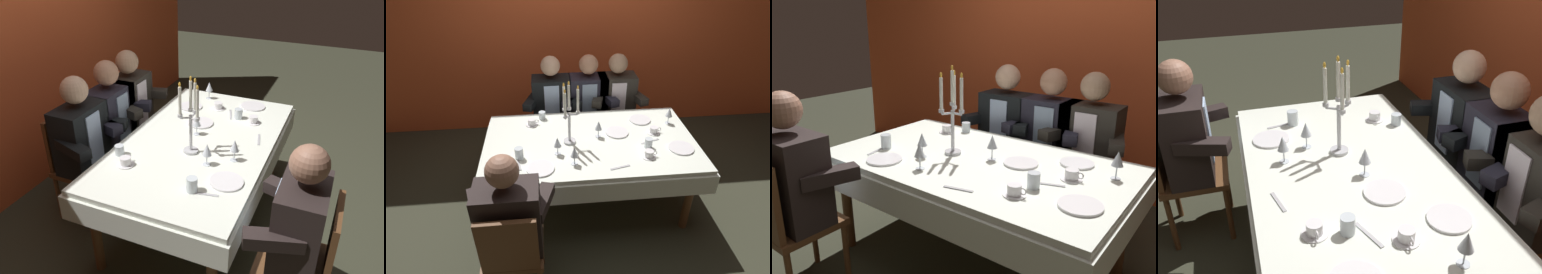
% 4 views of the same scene
% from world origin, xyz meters
% --- Properties ---
extents(ground_plane, '(12.00, 12.00, 0.00)m').
position_xyz_m(ground_plane, '(0.00, 0.00, 0.00)').
color(ground_plane, '#343526').
extents(back_wall, '(6.00, 0.12, 2.70)m').
position_xyz_m(back_wall, '(0.00, 1.66, 1.35)').
color(back_wall, '#DE552A').
rests_on(back_wall, ground_plane).
extents(dining_table, '(1.94, 1.14, 0.74)m').
position_xyz_m(dining_table, '(0.00, 0.00, 0.62)').
color(dining_table, white).
rests_on(dining_table, ground_plane).
extents(candelabra, '(0.15, 0.17, 0.59)m').
position_xyz_m(candelabra, '(-0.19, -0.01, 1.00)').
color(candelabra, silver).
rests_on(candelabra, dining_table).
extents(dinner_plate_0, '(0.22, 0.22, 0.01)m').
position_xyz_m(dinner_plate_0, '(0.77, -0.21, 0.75)').
color(dinner_plate_0, white).
rests_on(dinner_plate_0, dining_table).
extents(dinner_plate_1, '(0.22, 0.22, 0.01)m').
position_xyz_m(dinner_plate_1, '(0.27, 0.10, 0.75)').
color(dinner_plate_1, white).
rests_on(dinner_plate_1, dining_table).
extents(dinner_plate_2, '(0.21, 0.21, 0.01)m').
position_xyz_m(dinner_plate_2, '(0.54, 0.31, 0.75)').
color(dinner_plate_2, white).
rests_on(dinner_plate_2, dining_table).
extents(dinner_plate_3, '(0.22, 0.22, 0.01)m').
position_xyz_m(dinner_plate_3, '(-0.45, -0.38, 0.75)').
color(dinner_plate_3, white).
rests_on(dinner_plate_3, dining_table).
extents(wine_glass_0, '(0.07, 0.07, 0.16)m').
position_xyz_m(wine_glass_0, '(-0.31, -0.18, 0.86)').
color(wine_glass_0, silver).
rests_on(wine_glass_0, dining_table).
extents(wine_glass_1, '(0.07, 0.07, 0.16)m').
position_xyz_m(wine_glass_1, '(0.08, 0.06, 0.85)').
color(wine_glass_1, silver).
rests_on(wine_glass_1, dining_table).
extents(wine_glass_2, '(0.07, 0.07, 0.16)m').
position_xyz_m(wine_glass_2, '(-0.18, -0.34, 0.85)').
color(wine_glass_2, silver).
rests_on(wine_glass_2, dining_table).
extents(wine_glass_3, '(0.07, 0.07, 0.16)m').
position_xyz_m(wine_glass_3, '(0.80, 0.23, 0.85)').
color(wine_glass_3, silver).
rests_on(wine_glass_3, dining_table).
extents(water_tumbler_0, '(0.07, 0.07, 0.09)m').
position_xyz_m(water_tumbler_0, '(0.49, -0.16, 0.78)').
color(water_tumbler_0, silver).
rests_on(water_tumbler_0, dining_table).
extents(water_tumbler_1, '(0.07, 0.07, 0.08)m').
position_xyz_m(water_tumbler_1, '(-0.43, 0.45, 0.78)').
color(water_tumbler_1, silver).
rests_on(water_tumbler_1, dining_table).
extents(water_tumbler_2, '(0.07, 0.07, 0.10)m').
position_xyz_m(water_tumbler_2, '(-0.63, -0.21, 0.79)').
color(water_tumbler_2, silver).
rests_on(water_tumbler_2, dining_table).
extents(coffee_cup_0, '(0.13, 0.12, 0.06)m').
position_xyz_m(coffee_cup_0, '(-0.53, 0.34, 0.77)').
color(coffee_cup_0, white).
rests_on(coffee_cup_0, dining_table).
extents(coffee_cup_1, '(0.13, 0.12, 0.06)m').
position_xyz_m(coffee_cup_1, '(0.61, 0.07, 0.77)').
color(coffee_cup_1, white).
rests_on(coffee_cup_1, dining_table).
extents(coffee_cup_2, '(0.13, 0.12, 0.06)m').
position_xyz_m(coffee_cup_2, '(0.46, -0.30, 0.77)').
color(coffee_cup_2, white).
rests_on(coffee_cup_2, dining_table).
extents(spoon_0, '(0.05, 0.17, 0.01)m').
position_xyz_m(spoon_0, '(-0.63, -0.30, 0.74)').
color(spoon_0, '#B7B7BC').
rests_on(spoon_0, dining_table).
extents(knife_1, '(0.19, 0.08, 0.01)m').
position_xyz_m(knife_1, '(0.53, -0.08, 0.74)').
color(knife_1, '#B7B7BC').
rests_on(knife_1, dining_table).
extents(spoon_2, '(0.17, 0.06, 0.01)m').
position_xyz_m(spoon_2, '(0.19, -0.42, 0.74)').
color(spoon_2, '#B7B7BC').
rests_on(spoon_2, dining_table).
extents(seated_diner_0, '(0.63, 0.48, 1.24)m').
position_xyz_m(seated_diner_0, '(-0.66, -0.89, 0.74)').
color(seated_diner_0, brown).
rests_on(seated_diner_0, ground_plane).
extents(seated_diner_1, '(0.63, 0.48, 1.24)m').
position_xyz_m(seated_diner_1, '(-0.32, 0.89, 0.74)').
color(seated_diner_1, brown).
rests_on(seated_diner_1, ground_plane).
extents(seated_diner_2, '(0.63, 0.48, 1.24)m').
position_xyz_m(seated_diner_2, '(0.09, 0.89, 0.74)').
color(seated_diner_2, brown).
rests_on(seated_diner_2, ground_plane).
extents(seated_diner_3, '(0.63, 0.48, 1.24)m').
position_xyz_m(seated_diner_3, '(0.42, 0.89, 0.74)').
color(seated_diner_3, brown).
rests_on(seated_diner_3, ground_plane).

